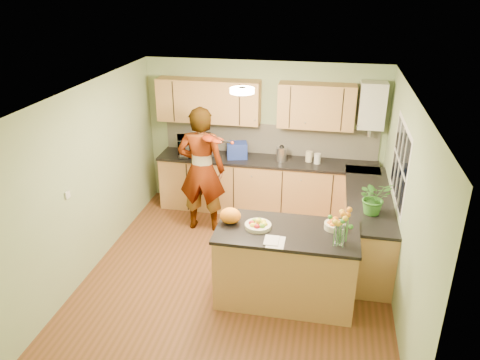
# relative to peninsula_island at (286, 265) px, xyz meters

# --- Properties ---
(floor) EXTENTS (4.50, 4.50, 0.00)m
(floor) POSITION_rel_peninsula_island_xyz_m (-0.68, 0.37, -0.49)
(floor) COLOR brown
(floor) RESTS_ON ground
(ceiling) EXTENTS (4.00, 4.50, 0.02)m
(ceiling) POSITION_rel_peninsula_island_xyz_m (-0.68, 0.37, 2.01)
(ceiling) COLOR white
(ceiling) RESTS_ON wall_back
(wall_back) EXTENTS (4.00, 0.02, 2.50)m
(wall_back) POSITION_rel_peninsula_island_xyz_m (-0.68, 2.62, 0.76)
(wall_back) COLOR #8BA273
(wall_back) RESTS_ON floor
(wall_front) EXTENTS (4.00, 0.02, 2.50)m
(wall_front) POSITION_rel_peninsula_island_xyz_m (-0.68, -1.88, 0.76)
(wall_front) COLOR #8BA273
(wall_front) RESTS_ON floor
(wall_left) EXTENTS (0.02, 4.50, 2.50)m
(wall_left) POSITION_rel_peninsula_island_xyz_m (-2.68, 0.37, 0.76)
(wall_left) COLOR #8BA273
(wall_left) RESTS_ON floor
(wall_right) EXTENTS (0.02, 4.50, 2.50)m
(wall_right) POSITION_rel_peninsula_island_xyz_m (1.32, 0.37, 0.76)
(wall_right) COLOR #8BA273
(wall_right) RESTS_ON floor
(back_counter) EXTENTS (3.64, 0.62, 0.94)m
(back_counter) POSITION_rel_peninsula_island_xyz_m (-0.58, 2.32, -0.02)
(back_counter) COLOR #A07540
(back_counter) RESTS_ON floor
(right_counter) EXTENTS (0.62, 2.24, 0.94)m
(right_counter) POSITION_rel_peninsula_island_xyz_m (1.02, 1.22, -0.02)
(right_counter) COLOR #A07540
(right_counter) RESTS_ON floor
(splashback) EXTENTS (3.60, 0.02, 0.52)m
(splashback) POSITION_rel_peninsula_island_xyz_m (-0.58, 2.61, 0.71)
(splashback) COLOR beige
(splashback) RESTS_ON back_counter
(upper_cabinets) EXTENTS (3.20, 0.34, 0.70)m
(upper_cabinets) POSITION_rel_peninsula_island_xyz_m (-0.85, 2.45, 1.36)
(upper_cabinets) COLOR #A07540
(upper_cabinets) RESTS_ON wall_back
(boiler) EXTENTS (0.40, 0.30, 0.86)m
(boiler) POSITION_rel_peninsula_island_xyz_m (1.02, 2.46, 1.41)
(boiler) COLOR silver
(boiler) RESTS_ON wall_back
(window_right) EXTENTS (0.01, 1.30, 1.05)m
(window_right) POSITION_rel_peninsula_island_xyz_m (1.32, 0.97, 1.06)
(window_right) COLOR silver
(window_right) RESTS_ON wall_right
(light_switch) EXTENTS (0.02, 0.09, 0.09)m
(light_switch) POSITION_rel_peninsula_island_xyz_m (-2.66, -0.23, 0.81)
(light_switch) COLOR silver
(light_switch) RESTS_ON wall_left
(ceiling_lamp) EXTENTS (0.30, 0.30, 0.07)m
(ceiling_lamp) POSITION_rel_peninsula_island_xyz_m (-0.68, 0.67, 1.97)
(ceiling_lamp) COLOR #FFEABF
(ceiling_lamp) RESTS_ON ceiling
(peninsula_island) EXTENTS (1.69, 0.87, 0.97)m
(peninsula_island) POSITION_rel_peninsula_island_xyz_m (0.00, 0.00, 0.00)
(peninsula_island) COLOR #A07540
(peninsula_island) RESTS_ON floor
(fruit_dish) EXTENTS (0.32, 0.32, 0.11)m
(fruit_dish) POSITION_rel_peninsula_island_xyz_m (-0.35, -0.00, 0.53)
(fruit_dish) COLOR beige
(fruit_dish) RESTS_ON peninsula_island
(orange_bowl) EXTENTS (0.25, 0.25, 0.15)m
(orange_bowl) POSITION_rel_peninsula_island_xyz_m (0.55, 0.15, 0.55)
(orange_bowl) COLOR beige
(orange_bowl) RESTS_ON peninsula_island
(flower_vase) EXTENTS (0.25, 0.25, 0.47)m
(flower_vase) POSITION_rel_peninsula_island_xyz_m (0.60, -0.18, 0.80)
(flower_vase) COLOR silver
(flower_vase) RESTS_ON peninsula_island
(orange_bag) EXTENTS (0.33, 0.31, 0.20)m
(orange_bag) POSITION_rel_peninsula_island_xyz_m (-0.70, 0.05, 0.58)
(orange_bag) COLOR orange
(orange_bag) RESTS_ON peninsula_island
(papers) EXTENTS (0.20, 0.27, 0.01)m
(papers) POSITION_rel_peninsula_island_xyz_m (-0.10, -0.30, 0.49)
(papers) COLOR silver
(papers) RESTS_ON peninsula_island
(violinist) EXTENTS (0.75, 0.51, 2.00)m
(violinist) POSITION_rel_peninsula_island_xyz_m (-1.47, 1.54, 0.51)
(violinist) COLOR tan
(violinist) RESTS_ON floor
(violin) EXTENTS (0.69, 0.60, 0.17)m
(violin) POSITION_rel_peninsula_island_xyz_m (-1.27, 1.32, 1.11)
(violin) COLOR #501505
(violin) RESTS_ON violinist
(microwave) EXTENTS (0.68, 0.57, 0.32)m
(microwave) POSITION_rel_peninsula_island_xyz_m (-1.80, 2.32, 0.61)
(microwave) COLOR silver
(microwave) RESTS_ON back_counter
(blue_box) EXTENTS (0.38, 0.32, 0.26)m
(blue_box) POSITION_rel_peninsula_island_xyz_m (-1.08, 2.31, 0.58)
(blue_box) COLOR #203495
(blue_box) RESTS_ON back_counter
(kettle) EXTENTS (0.17, 0.17, 0.31)m
(kettle) POSITION_rel_peninsula_island_xyz_m (-0.33, 2.32, 0.58)
(kettle) COLOR silver
(kettle) RESTS_ON back_counter
(jar_cream) EXTENTS (0.13, 0.13, 0.17)m
(jar_cream) POSITION_rel_peninsula_island_xyz_m (0.11, 2.37, 0.54)
(jar_cream) COLOR beige
(jar_cream) RESTS_ON back_counter
(jar_white) EXTENTS (0.13, 0.13, 0.17)m
(jar_white) POSITION_rel_peninsula_island_xyz_m (0.25, 2.31, 0.54)
(jar_white) COLOR silver
(jar_white) RESTS_ON back_counter
(potted_plant) EXTENTS (0.51, 0.48, 0.45)m
(potted_plant) POSITION_rel_peninsula_island_xyz_m (1.02, 0.70, 0.68)
(potted_plant) COLOR #377D29
(potted_plant) RESTS_ON right_counter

